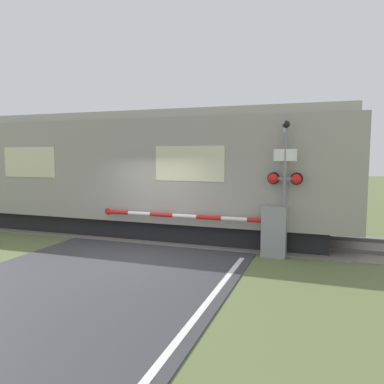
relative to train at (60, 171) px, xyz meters
The scene contains 5 objects.
ground_plane 5.82m from the train, 34.59° to the right, with size 80.00×80.00×0.00m, color #5B6B3D.
track_bed 4.91m from the train, ahead, with size 36.00×3.20×0.13m.
train is the anchor object (origin of this frame).
crossing_barrier 7.67m from the train, 12.43° to the right, with size 5.19×0.44×1.28m.
signal_post 8.16m from the train, 12.02° to the right, with size 0.85×0.26×3.37m.
Camera 1 is at (4.34, -7.89, 2.57)m, focal length 35.00 mm.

